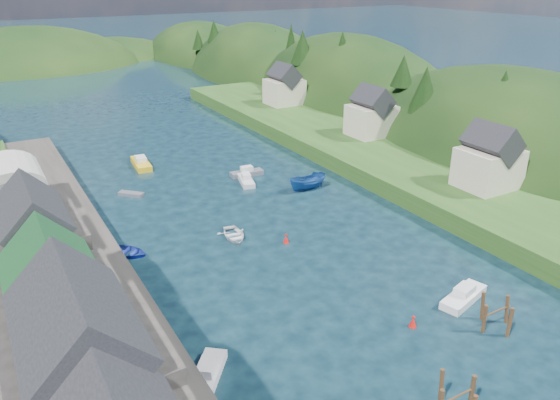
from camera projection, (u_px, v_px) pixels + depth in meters
ground at (206, 175)px, 81.00m from camera, size 600.00×600.00×0.00m
hillside_right at (348, 138)px, 124.48m from camera, size 36.00×245.56×48.00m
far_hills at (69, 93)px, 184.75m from camera, size 103.00×68.00×44.00m
hill_trees at (174, 81)px, 89.56m from camera, size 90.87×147.20×11.94m
quay_left at (79, 321)px, 45.67m from camera, size 12.00×110.00×2.00m
quayside_buildings at (76, 365)px, 31.51m from camera, size 8.00×35.84×12.90m
boat_sheds at (18, 202)px, 58.25m from camera, size 7.00×21.00×7.50m
terrace_right at (382, 159)px, 84.01m from camera, size 16.00×120.00×2.40m
right_bank_cottages at (365, 115)px, 90.22m from camera, size 9.00×59.24×8.41m
piling_cluster_far at (496, 317)px, 46.10m from camera, size 3.36×3.12×3.32m
channel_buoy_near at (413, 322)px, 46.43m from camera, size 0.70×0.70×1.10m
channel_buoy_far at (286, 239)px, 60.69m from camera, size 0.70×0.70×1.10m
moored_boats at (280, 264)px, 55.11m from camera, size 32.77×77.02×2.34m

